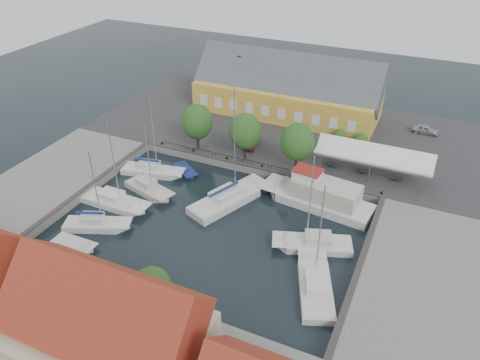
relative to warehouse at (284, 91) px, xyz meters
The scene contains 21 objects.
ground 28.82m from the warehouse, 84.77° to the right, with size 140.00×140.00×0.00m, color black.
north_quay 7.13m from the warehouse, 64.14° to the right, with size 56.00×26.00×1.00m, color #2D2D30.
west_quay 36.24m from the warehouse, 122.58° to the right, with size 12.00×24.00×1.00m, color slate.
east_quay 39.27m from the warehouse, 50.98° to the right, with size 12.00×24.00×1.00m, color slate.
quay_edge_fittings 23.99m from the warehouse, 83.67° to the right, with size 56.00×24.72×0.40m.
warehouse is the anchor object (origin of this frame).
tent_canopy 21.63m from the warehouse, 39.86° to the right, with size 14.00×4.00×2.83m.
quay_trees 16.37m from the warehouse, 87.91° to the right, with size 18.20×4.20×6.30m.
car_silver 21.68m from the warehouse, ahead, with size 1.50×3.72×1.27m, color #AEB0B6.
car_red 13.18m from the warehouse, 90.39° to the right, with size 1.47×4.21×1.39m, color #501212.
center_sailboat 25.72m from the warehouse, 84.55° to the right, with size 7.00×11.08×14.55m.
trawler 24.85m from the warehouse, 60.05° to the right, with size 13.90×5.65×5.00m.
east_boat_b 32.28m from the warehouse, 64.27° to the right, with size 8.55×5.22×11.24m.
east_boat_c 38.25m from the warehouse, 65.56° to the right, with size 5.88×9.33×11.46m.
west_boat_a 25.60m from the warehouse, 111.91° to the right, with size 8.51×3.92×11.00m.
west_boat_b 28.48m from the warehouse, 105.16° to the right, with size 7.25×4.23×9.70m.
west_boat_c 32.77m from the warehouse, 106.89° to the right, with size 8.61×2.91×11.48m.
west_boat_d 36.74m from the warehouse, 103.64° to the right, with size 7.52×4.75×9.97m.
launch_sw 40.14m from the warehouse, 102.59° to the right, with size 4.99×1.94×0.98m.
launch_nw 22.51m from the warehouse, 105.00° to the right, with size 4.54×3.88×0.88m.
townhouses 51.81m from the warehouse, 84.99° to the right, with size 36.30×8.50×12.00m.
Camera 1 is at (19.65, -37.33, 31.45)m, focal length 35.00 mm.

